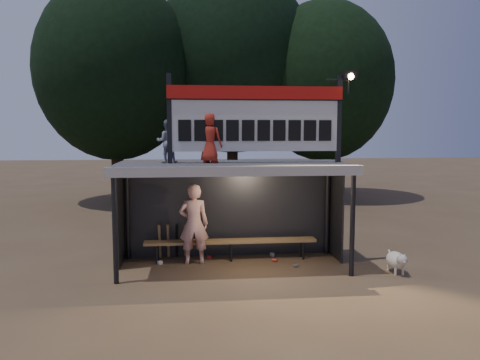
{
  "coord_description": "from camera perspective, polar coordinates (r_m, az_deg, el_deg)",
  "views": [
    {
      "loc": [
        -0.89,
        -10.1,
        3.01
      ],
      "look_at": [
        0.2,
        0.4,
        1.9
      ],
      "focal_mm": 35.0,
      "sensor_mm": 36.0,
      "label": 1
    }
  ],
  "objects": [
    {
      "name": "litter",
      "position": [
        10.98,
        0.16,
        -9.71
      ],
      "size": [
        3.14,
        1.07,
        0.08
      ],
      "color": "#B0211E",
      "rests_on": "ground"
    },
    {
      "name": "child_b",
      "position": [
        10.11,
        -3.68,
        5.11
      ],
      "size": [
        0.62,
        0.56,
        1.07
      ],
      "primitive_type": "imported",
      "rotation": [
        0.0,
        0.0,
        2.6
      ],
      "color": "#A72719",
      "rests_on": "dugout_shelter"
    },
    {
      "name": "tree_mid",
      "position": [
        21.91,
        -0.95,
        14.28
      ],
      "size": [
        7.22,
        7.22,
        10.36
      ],
      "color": "black",
      "rests_on": "ground"
    },
    {
      "name": "player",
      "position": [
        10.67,
        -5.66,
        -5.35
      ],
      "size": [
        0.67,
        0.44,
        1.83
      ],
      "primitive_type": "imported",
      "rotation": [
        0.0,
        0.0,
        3.14
      ],
      "color": "white",
      "rests_on": "ground"
    },
    {
      "name": "dog",
      "position": [
        10.59,
        18.56,
        -9.26
      ],
      "size": [
        0.36,
        0.81,
        0.49
      ],
      "color": "beige",
      "rests_on": "ground"
    },
    {
      "name": "scoreboard_assembly",
      "position": [
        10.2,
        2.26,
        7.76
      ],
      "size": [
        4.1,
        0.27,
        1.99
      ],
      "color": "black",
      "rests_on": "dugout_shelter"
    },
    {
      "name": "child_a",
      "position": [
        10.24,
        -8.88,
        4.67
      ],
      "size": [
        0.46,
        0.36,
        0.93
      ],
      "primitive_type": "imported",
      "rotation": [
        0.0,
        0.0,
        3.16
      ],
      "color": "gray",
      "rests_on": "dugout_shelter"
    },
    {
      "name": "ground",
      "position": [
        10.58,
        -0.87,
        -10.53
      ],
      "size": [
        80.0,
        80.0,
        0.0
      ],
      "primitive_type": "plane",
      "color": "#4F3A27",
      "rests_on": "ground"
    },
    {
      "name": "bats",
      "position": [
        11.23,
        -8.22,
        -7.34
      ],
      "size": [
        0.67,
        0.35,
        0.84
      ],
      "color": "#A6804D",
      "rests_on": "ground"
    },
    {
      "name": "tree_left",
      "position": [
        20.49,
        -14.99,
        12.82
      ],
      "size": [
        6.46,
        6.46,
        9.27
      ],
      "color": "black",
      "rests_on": "ground"
    },
    {
      "name": "dugout_shelter",
      "position": [
        10.45,
        -1.0,
        -0.4
      ],
      "size": [
        5.1,
        2.08,
        2.32
      ],
      "color": "#3E3E40",
      "rests_on": "ground"
    },
    {
      "name": "tree_right",
      "position": [
        21.53,
        10.19,
        11.72
      ],
      "size": [
        6.08,
        6.08,
        8.72
      ],
      "color": "#2F1E15",
      "rests_on": "ground"
    },
    {
      "name": "bench",
      "position": [
        10.99,
        -1.13,
        -7.55
      ],
      "size": [
        4.0,
        0.35,
        0.48
      ],
      "color": "#977447",
      "rests_on": "ground"
    }
  ]
}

